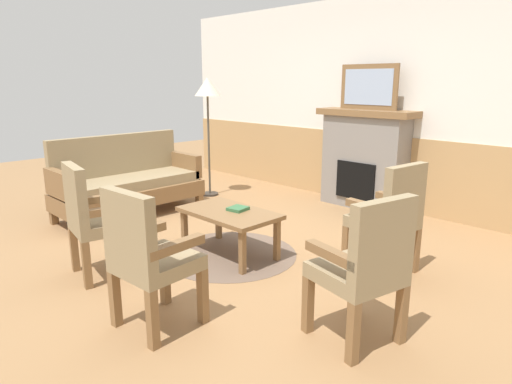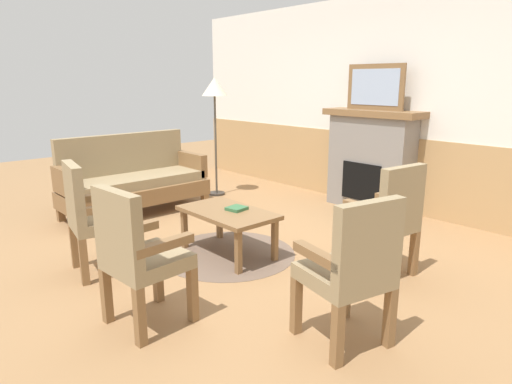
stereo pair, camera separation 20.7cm
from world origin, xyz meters
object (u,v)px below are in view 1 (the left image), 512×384
armchair_front_left (93,215)px  floor_lamp_by_couch (207,94)px  coffee_table (229,216)px  armchair_front_center (147,254)px  armchair_near_fireplace (390,214)px  armchair_by_window_left (365,264)px  framed_picture (369,87)px  couch (128,183)px  book_on_table (238,209)px  fireplace (364,158)px

armchair_front_left → floor_lamp_by_couch: bearing=121.3°
coffee_table → armchair_front_center: armchair_front_center is taller
armchair_near_fireplace → armchair_front_center: (-0.67, -1.95, 0.00)m
armchair_near_fireplace → armchair_front_left: (-1.73, -1.81, 0.00)m
armchair_front_center → armchair_by_window_left: bearing=38.2°
armchair_near_fireplace → coffee_table: bearing=-151.7°
framed_picture → coffee_table: size_ratio=0.83×
framed_picture → floor_lamp_by_couch: bearing=-151.2°
framed_picture → couch: framed_picture is taller
coffee_table → armchair_by_window_left: 1.77m
framed_picture → armchair_front_center: 3.84m
armchair_by_window_left → armchair_front_left: (-2.16, -0.73, 0.00)m
coffee_table → armchair_by_window_left: bearing=-12.9°
floor_lamp_by_couch → book_on_table: bearing=-32.4°
armchair_near_fireplace → armchair_by_window_left: 1.17m
coffee_table → floor_lamp_by_couch: (-1.94, 1.33, 1.06)m
framed_picture → floor_lamp_by_couch: size_ratio=0.48×
fireplace → couch: bearing=-128.4°
coffee_table → armchair_near_fireplace: bearing=28.3°
fireplace → armchair_front_center: size_ratio=1.33×
coffee_table → fireplace: bearing=90.7°
armchair_near_fireplace → armchair_front_center: 2.06m
fireplace → couch: (-1.89, -2.38, -0.26)m
couch → armchair_front_left: bearing=-37.5°
framed_picture → armchair_near_fireplace: bearing=-52.2°
coffee_table → armchair_front_center: bearing=-63.7°
framed_picture → armchair_front_left: bearing=-96.8°
armchair_front_left → armchair_front_center: (1.07, -0.14, 0.00)m
fireplace → armchair_near_fireplace: fireplace is taller
framed_picture → book_on_table: framed_picture is taller
floor_lamp_by_couch → armchair_near_fireplace: bearing=-11.2°
armchair_front_center → floor_lamp_by_couch: bearing=134.7°
coffee_table → book_on_table: size_ratio=5.67×
couch → armchair_front_center: (2.53, -1.26, 0.14)m
fireplace → book_on_table: 2.32m
book_on_table → armchair_near_fireplace: bearing=26.4°
coffee_table → armchair_front_center: (0.62, -1.26, 0.15)m
armchair_by_window_left → armchair_front_center: (-1.10, -0.86, 0.00)m
armchair_near_fireplace → framed_picture: bearing=127.8°
fireplace → floor_lamp_by_couch: floor_lamp_by_couch is taller
couch → armchair_front_center: same height
book_on_table → armchair_front_center: 1.45m
fireplace → armchair_front_left: fireplace is taller
coffee_table → floor_lamp_by_couch: 2.59m
armchair_near_fireplace → armchair_front_left: size_ratio=1.00×
armchair_front_left → armchair_front_center: bearing=-7.2°
armchair_by_window_left → floor_lamp_by_couch: (-3.66, 1.73, 0.91)m
book_on_table → armchair_front_left: bearing=-112.3°
framed_picture → armchair_near_fireplace: framed_picture is taller
framed_picture → book_on_table: size_ratio=4.73×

